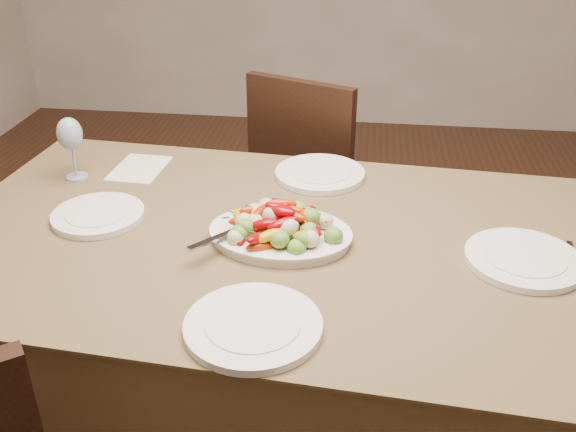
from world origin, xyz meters
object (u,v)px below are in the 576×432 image
at_px(plate_left, 98,215).
at_px(plate_near, 253,326).
at_px(wine_glass, 72,147).
at_px(serving_platter, 280,236).
at_px(chair_far, 322,184).
at_px(dining_table, 288,351).
at_px(plate_right, 524,260).
at_px(plate_far, 320,174).

bearing_deg(plate_left, plate_near, -39.76).
xyz_separation_m(plate_left, wine_glass, (-0.17, 0.24, 0.09)).
distance_m(serving_platter, plate_near, 0.36).
xyz_separation_m(serving_platter, plate_left, (-0.51, 0.05, -0.00)).
bearing_deg(chair_far, plate_left, 80.86).
relative_size(dining_table, plate_near, 6.39).
relative_size(serving_platter, plate_right, 1.27).
height_order(plate_left, plate_near, same).
height_order(plate_left, plate_far, same).
bearing_deg(wine_glass, chair_far, 42.01).
bearing_deg(plate_near, serving_platter, 89.07).
distance_m(dining_table, plate_right, 0.70).
bearing_deg(plate_near, plate_right, 29.01).
distance_m(chair_far, plate_right, 1.15).
bearing_deg(plate_left, serving_platter, -5.92).
bearing_deg(plate_far, dining_table, -97.66).
height_order(serving_platter, wine_glass, wine_glass).
relative_size(plate_left, plate_near, 0.86).
bearing_deg(serving_platter, dining_table, 47.26).
xyz_separation_m(plate_far, wine_glass, (-0.74, -0.10, 0.09)).
xyz_separation_m(plate_far, plate_near, (-0.07, -0.76, 0.00)).
relative_size(plate_far, wine_glass, 1.35).
bearing_deg(wine_glass, plate_near, -44.62).
bearing_deg(serving_platter, wine_glass, 156.42).
bearing_deg(chair_far, dining_table, 111.35).
distance_m(plate_near, wine_glass, 0.94).
distance_m(chair_far, plate_far, 0.61).
bearing_deg(wine_glass, plate_left, -55.54).
height_order(serving_platter, plate_right, serving_platter).
xyz_separation_m(plate_left, plate_near, (0.50, -0.42, 0.00)).
bearing_deg(wine_glass, plate_far, 7.83).
xyz_separation_m(plate_right, plate_far, (-0.53, 0.43, 0.00)).
distance_m(serving_platter, plate_left, 0.51).
distance_m(chair_far, serving_platter, 0.98).
bearing_deg(dining_table, plate_right, -4.86).
bearing_deg(plate_near, plate_far, 84.45).
height_order(dining_table, chair_far, chair_far).
relative_size(serving_platter, wine_glass, 1.73).
xyz_separation_m(plate_right, plate_near, (-0.60, -0.33, 0.00)).
relative_size(plate_near, wine_glass, 1.41).
distance_m(dining_table, wine_glass, 0.88).
bearing_deg(plate_far, serving_platter, -99.75).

